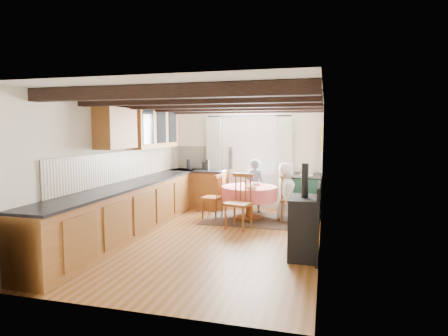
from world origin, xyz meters
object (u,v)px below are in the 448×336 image
(chair_right, at_px, (291,199))
(child_far, at_px, (255,186))
(chair_near, at_px, (239,202))
(aga_range, at_px, (306,195))
(cup, at_px, (248,186))
(dining_table, at_px, (249,203))
(cast_iron_stove, at_px, (304,211))
(chair_left, at_px, (212,196))
(child_right, at_px, (286,192))

(chair_right, height_order, child_far, child_far)
(chair_right, bearing_deg, chair_near, 136.14)
(aga_range, height_order, cup, aga_range)
(dining_table, height_order, cast_iron_stove, cast_iron_stove)
(chair_left, relative_size, cast_iron_stove, 0.68)
(cast_iron_stove, relative_size, child_right, 1.15)
(chair_right, xyz_separation_m, child_right, (-0.11, 0.09, 0.13))
(child_far, bearing_deg, child_right, 154.64)
(aga_range, relative_size, child_far, 0.82)
(child_far, bearing_deg, chair_right, 154.69)
(cast_iron_stove, distance_m, child_right, 2.30)
(aga_range, relative_size, child_right, 0.82)
(chair_right, relative_size, aga_range, 0.96)
(child_right, bearing_deg, chair_near, 148.98)
(chair_left, relative_size, child_far, 0.77)
(chair_near, bearing_deg, chair_right, 58.83)
(aga_range, xyz_separation_m, child_far, (-1.15, 0.09, 0.15))
(child_right, bearing_deg, chair_left, 105.88)
(cast_iron_stove, height_order, child_far, cast_iron_stove)
(cast_iron_stove, relative_size, child_far, 1.14)
(dining_table, distance_m, chair_near, 0.85)
(aga_range, xyz_separation_m, cast_iron_stove, (0.11, -2.77, 0.24))
(dining_table, distance_m, chair_right, 0.87)
(chair_near, distance_m, chair_right, 1.24)
(chair_near, relative_size, cup, 9.83)
(dining_table, height_order, cup, cup)
(chair_near, distance_m, aga_range, 1.88)
(child_far, relative_size, child_right, 1.01)
(chair_right, height_order, cast_iron_stove, cast_iron_stove)
(chair_left, distance_m, aga_range, 2.04)
(aga_range, bearing_deg, cast_iron_stove, -87.73)
(dining_table, bearing_deg, child_right, 7.73)
(chair_near, xyz_separation_m, cup, (0.05, 0.62, 0.22))
(aga_range, relative_size, cast_iron_stove, 0.72)
(child_far, xyz_separation_m, child_right, (0.77, -0.62, -0.00))
(cast_iron_stove, xyz_separation_m, cup, (-1.23, 1.93, 0.05))
(aga_range, distance_m, child_right, 0.67)
(aga_range, height_order, cast_iron_stove, cast_iron_stove)
(child_right, relative_size, cup, 11.32)
(chair_left, bearing_deg, dining_table, 103.58)
(dining_table, bearing_deg, chair_left, -174.57)
(child_right, bearing_deg, dining_table, 107.06)
(dining_table, xyz_separation_m, chair_near, (-0.04, -0.83, 0.18))
(dining_table, xyz_separation_m, child_far, (-0.02, 0.72, 0.26))
(chair_right, bearing_deg, dining_table, 93.96)
(cast_iron_stove, height_order, child_right, cast_iron_stove)
(aga_range, xyz_separation_m, cup, (-1.12, -0.84, 0.29))
(chair_right, bearing_deg, chair_left, 96.18)
(dining_table, relative_size, child_right, 0.95)
(cast_iron_stove, bearing_deg, chair_left, 134.41)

